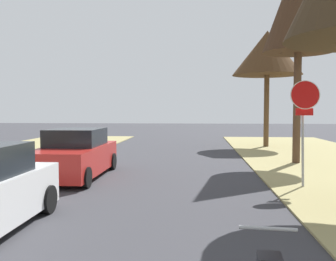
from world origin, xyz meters
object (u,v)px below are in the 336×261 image
Objects in this scene: stop_sign_far at (304,110)px; street_tree_right_far at (267,53)px; street_tree_right_mid_b at (299,3)px; parked_sedan_red at (75,155)px.

street_tree_right_far is (1.03, 11.57, 3.27)m from stop_sign_far.
street_tree_right_mid_b is (1.03, 4.78, 4.24)m from stop_sign_far.
parked_sedan_red is at bearing -127.54° from street_tree_right_far.
stop_sign_far is at bearing -95.09° from street_tree_right_far.
street_tree_right_far is at bearing 84.91° from stop_sign_far.
street_tree_right_far is at bearing 52.46° from parked_sedan_red.
street_tree_right_mid_b is 1.25× the size of street_tree_right_far.
stop_sign_far is 0.44× the size of street_tree_right_far.
street_tree_right_far is 13.94m from parked_sedan_red.
stop_sign_far is 12.07m from street_tree_right_far.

